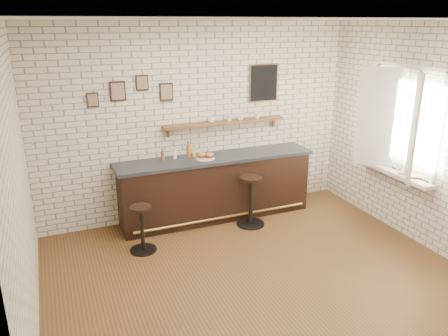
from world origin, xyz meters
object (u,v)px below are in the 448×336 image
at_px(bar_counter, 216,187).
at_px(condiment_bottle_yellow, 194,152).
at_px(sandwich_plate, 205,158).
at_px(bar_stool_right, 251,199).
at_px(bar_stool_left, 142,227).
at_px(bitters_bottle_brown, 163,155).
at_px(shelf_cup_b, 229,118).
at_px(bitters_bottle_white, 175,153).
at_px(shelf_cup_c, 240,117).
at_px(book_upper, 407,174).
at_px(shelf_cup_d, 257,116).
at_px(ciabatta_sandwich, 206,156).
at_px(book_lower, 405,175).
at_px(shelf_cup_a, 211,120).
at_px(bitters_bottle_amber, 188,151).

xyz_separation_m(bar_counter, condiment_bottle_yellow, (-0.31, 0.13, 0.57)).
distance_m(sandwich_plate, bar_stool_right, 0.93).
height_order(condiment_bottle_yellow, bar_stool_left, condiment_bottle_yellow).
xyz_separation_m(bar_counter, bitters_bottle_brown, (-0.81, 0.13, 0.58)).
relative_size(bar_stool_right, shelf_cup_b, 7.56).
relative_size(bitters_bottle_white, shelf_cup_c, 1.80).
bearing_deg(book_upper, shelf_cup_d, 160.56).
bearing_deg(bitters_bottle_white, ciabatta_sandwich, -23.35).
bearing_deg(book_lower, shelf_cup_a, 109.67).
distance_m(bitters_bottle_white, bar_stool_right, 1.35).
distance_m(book_lower, book_upper, 0.04).
xyz_separation_m(condiment_bottle_yellow, book_upper, (2.52, -1.79, -0.12)).
distance_m(bitters_bottle_amber, shelf_cup_a, 0.60).
xyz_separation_m(bitters_bottle_amber, bar_stool_left, (-0.93, -0.78, -0.76)).
distance_m(bar_stool_left, book_lower, 3.72).
distance_m(bar_stool_right, book_upper, 2.25).
distance_m(shelf_cup_a, book_upper, 2.95).
xyz_separation_m(ciabatta_sandwich, book_lower, (2.40, -1.56, -0.12)).
xyz_separation_m(shelf_cup_d, book_upper, (1.42, -1.85, -0.59)).
height_order(bar_stool_left, bar_stool_right, bar_stool_right).
xyz_separation_m(ciabatta_sandwich, condiment_bottle_yellow, (-0.13, 0.19, 0.02)).
height_order(bitters_bottle_white, book_upper, bitters_bottle_white).
distance_m(bitters_bottle_white, shelf_cup_c, 1.20).
distance_m(shelf_cup_a, shelf_cup_b, 0.31).
relative_size(bitters_bottle_amber, bar_stool_left, 0.37).
distance_m(condiment_bottle_yellow, shelf_cup_d, 1.20).
height_order(sandwich_plate, bitters_bottle_white, bitters_bottle_white).
xyz_separation_m(bitters_bottle_brown, book_upper, (3.02, -1.79, -0.12)).
bearing_deg(shelf_cup_d, book_upper, -82.16).
bearing_deg(book_upper, bar_counter, 176.38).
distance_m(bitters_bottle_white, shelf_cup_d, 1.48).
bearing_deg(bitters_bottle_brown, ciabatta_sandwich, -16.63).
xyz_separation_m(bar_stool_left, book_lower, (3.54, -0.97, 0.59)).
xyz_separation_m(bar_stool_right, book_lower, (1.83, -1.14, 0.52)).
relative_size(bitters_bottle_amber, shelf_cup_a, 2.08).
xyz_separation_m(bar_stool_left, book_upper, (3.54, -1.01, 0.61)).
bearing_deg(bar_stool_left, shelf_cup_d, 21.67).
height_order(bitters_bottle_brown, bar_stool_left, bitters_bottle_brown).
distance_m(bitters_bottle_brown, book_upper, 3.51).
distance_m(bitters_bottle_white, bitters_bottle_amber, 0.21).
xyz_separation_m(bitters_bottle_brown, bitters_bottle_amber, (0.41, -0.00, 0.03)).
bearing_deg(bar_stool_right, bar_counter, 128.92).
bearing_deg(book_lower, bar_stool_left, 133.70).
relative_size(bitters_bottle_amber, shelf_cup_d, 2.49).
relative_size(sandwich_plate, shelf_cup_d, 2.85).
bearing_deg(bitters_bottle_amber, sandwich_plate, -42.19).
xyz_separation_m(ciabatta_sandwich, bitters_bottle_white, (-0.43, 0.19, 0.03)).
bearing_deg(bar_counter, book_upper, -36.77).
relative_size(ciabatta_sandwich, shelf_cup_d, 2.43).
bearing_deg(bitters_bottle_brown, bitters_bottle_amber, -0.00).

